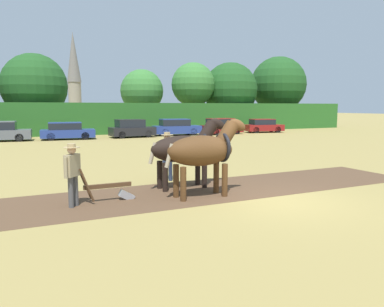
{
  "coord_description": "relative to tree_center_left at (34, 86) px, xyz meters",
  "views": [
    {
      "loc": [
        -6.72,
        -8.61,
        2.71
      ],
      "look_at": [
        -1.37,
        2.99,
        1.1
      ],
      "focal_mm": 35.0,
      "sensor_mm": 36.0,
      "label": 1
    }
  ],
  "objects": [
    {
      "name": "tree_right",
      "position": [
        22.6,
        -0.17,
        0.03
      ],
      "size": [
        6.76,
        6.76,
        8.16
      ],
      "color": "brown",
      "rests_on": "ground"
    },
    {
      "name": "parked_car_right",
      "position": [
        11.94,
        -8.31,
        -3.99
      ],
      "size": [
        4.6,
        2.15,
        1.55
      ],
      "rotation": [
        0.0,
        0.0,
        -0.09
      ],
      "color": "navy",
      "rests_on": "ground"
    },
    {
      "name": "parked_car_center_right",
      "position": [
        7.44,
        -8.88,
        -3.99
      ],
      "size": [
        3.96,
        2.04,
        1.59
      ],
      "rotation": [
        0.0,
        0.0,
        0.05
      ],
      "color": "black",
      "rests_on": "ground"
    },
    {
      "name": "tree_center",
      "position": [
        11.64,
        1.44,
        -0.24
      ],
      "size": [
        4.99,
        4.99,
        7.01
      ],
      "color": "brown",
      "rests_on": "ground"
    },
    {
      "name": "tree_center_right",
      "position": [
        17.42,
        -0.3,
        0.55
      ],
      "size": [
        5.15,
        5.15,
        7.89
      ],
      "color": "brown",
      "rests_on": "ground"
    },
    {
      "name": "hedgerow",
      "position": [
        5.19,
        -4.1,
        -3.2
      ],
      "size": [
        61.53,
        1.42,
        3.08
      ],
      "primitive_type": "cube",
      "color": "#286023",
      "rests_on": "ground"
    },
    {
      "name": "farmer_beside_team",
      "position": [
        3.31,
        -28.46,
        -3.68
      ],
      "size": [
        0.58,
        0.46,
        1.79
      ],
      "rotation": [
        0.0,
        0.0,
        0.95
      ],
      "color": "#28334C",
      "rests_on": "ground"
    },
    {
      "name": "draft_horse_lead_left",
      "position": [
        3.44,
        -31.2,
        -3.34
      ],
      "size": [
        2.77,
        0.98,
        2.41
      ],
      "rotation": [
        0.0,
        0.0,
        0.01
      ],
      "color": "#513319",
      "rests_on": "ground"
    },
    {
      "name": "tree_center_left",
      "position": [
        0.0,
        0.0,
        0.0
      ],
      "size": [
        6.47,
        6.47,
        7.98
      ],
      "color": "#423323",
      "rests_on": "ground"
    },
    {
      "name": "church_spire",
      "position": [
        7.23,
        25.52,
        3.17
      ],
      "size": [
        2.33,
        2.33,
        15.11
      ],
      "color": "gray",
      "rests_on": "ground"
    },
    {
      "name": "draft_horse_lead_right",
      "position": [
        3.43,
        -29.84,
        -3.42
      ],
      "size": [
        2.86,
        0.95,
        2.38
      ],
      "rotation": [
        0.0,
        0.0,
        0.01
      ],
      "color": "black",
      "rests_on": "ground"
    },
    {
      "name": "plow",
      "position": [
        0.81,
        -30.55,
        -4.42
      ],
      "size": [
        1.6,
        0.46,
        1.13
      ],
      "rotation": [
        0.0,
        0.0,
        0.01
      ],
      "color": "#4C331E",
      "rests_on": "ground"
    },
    {
      "name": "parked_car_center",
      "position": [
        2.0,
        -8.78,
        -4.05
      ],
      "size": [
        4.42,
        2.15,
        1.43
      ],
      "rotation": [
        0.0,
        0.0,
        -0.1
      ],
      "color": "navy",
      "rests_on": "ground"
    },
    {
      "name": "tree_far_right",
      "position": [
        30.53,
        0.57,
        0.93
      ],
      "size": [
        7.43,
        7.43,
        9.39
      ],
      "color": "brown",
      "rests_on": "ground"
    },
    {
      "name": "parked_car_end_right",
      "position": [
        21.77,
        -8.49,
        -4.06
      ],
      "size": [
        4.2,
        2.46,
        1.42
      ],
      "rotation": [
        0.0,
        0.0,
        -0.19
      ],
      "color": "maroon",
      "rests_on": "ground"
    },
    {
      "name": "ground_plane",
      "position": [
        5.19,
        -32.52,
        -4.74
      ],
      "size": [
        240.0,
        240.0,
        0.0
      ],
      "primitive_type": "plane",
      "color": "#998447"
    },
    {
      "name": "plowed_furrow_strip",
      "position": [
        -0.26,
        -30.57,
        -4.74
      ],
      "size": [
        23.89,
        3.59,
        0.01
      ],
      "primitive_type": "cube",
      "rotation": [
        0.0,
        0.0,
        0.01
      ],
      "color": "brown",
      "rests_on": "ground"
    },
    {
      "name": "farmer_at_plow",
      "position": [
        -0.3,
        -30.78,
        -3.73
      ],
      "size": [
        0.47,
        0.53,
        1.72
      ],
      "rotation": [
        0.0,
        0.0,
        -0.72
      ],
      "color": "#4C4C4C",
      "rests_on": "ground"
    },
    {
      "name": "parked_car_far_right",
      "position": [
        16.55,
        -8.83,
        -4.0
      ],
      "size": [
        4.22,
        2.22,
        1.56
      ],
      "rotation": [
        0.0,
        0.0,
        0.11
      ],
      "color": "maroon",
      "rests_on": "ground"
    }
  ]
}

